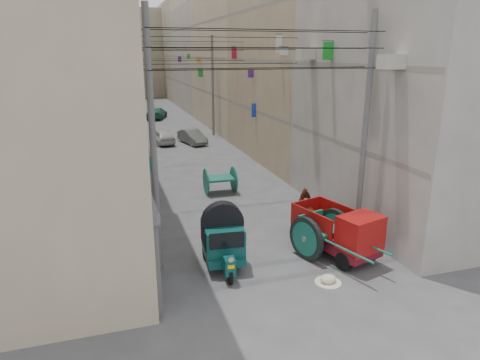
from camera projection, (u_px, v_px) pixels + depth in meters
name	position (u px, v px, depth m)	size (l,w,h in m)	color
building_row_left	(63.00, 55.00, 36.43)	(8.00, 62.00, 14.00)	#B9A68C
building_row_right	(242.00, 55.00, 40.98)	(8.00, 62.00, 14.00)	#ACA5A1
end_cap_building	(134.00, 54.00, 67.86)	(22.00, 10.00, 13.00)	#AFA78A
shutters_left	(137.00, 186.00, 17.28)	(0.18, 14.40, 2.88)	#545459
signboards	(183.00, 104.00, 28.16)	(8.22, 40.52, 5.67)	orange
ac_units	(348.00, 30.00, 15.25)	(0.70, 6.55, 3.35)	#B2AE9F
utility_poles	(197.00, 103.00, 23.74)	(7.40, 22.20, 8.00)	slate
overhead_cables	(206.00, 50.00, 20.57)	(7.40, 22.52, 1.12)	black
auto_rickshaw	(223.00, 238.00, 13.69)	(1.48, 2.40, 1.65)	black
tonga_cart	(321.00, 233.00, 14.54)	(2.15, 3.49, 1.48)	black
mini_truck	(343.00, 235.00, 14.25)	(2.16, 3.33, 1.73)	black
second_cart	(220.00, 180.00, 20.94)	(1.49, 1.32, 1.30)	#145A4C
feed_sack	(328.00, 279.00, 12.87)	(0.50, 0.40, 0.25)	beige
horse	(309.00, 215.00, 16.11)	(0.86, 1.89, 1.59)	brown
distant_car_white	(162.00, 137.00, 32.38)	(1.29, 3.21, 1.09)	#B2B2B2
distant_car_grey	(192.00, 137.00, 32.41)	(1.13, 3.25, 1.07)	#4C504E
distant_car_green	(157.00, 113.00, 44.79)	(1.64, 4.04, 1.17)	#216149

